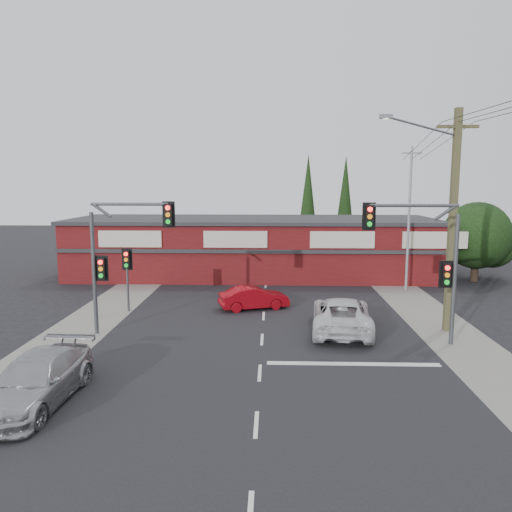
{
  "coord_description": "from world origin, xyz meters",
  "views": [
    {
      "loc": [
        0.43,
        -19.59,
        6.74
      ],
      "look_at": [
        -0.31,
        3.0,
        3.45
      ],
      "focal_mm": 35.0,
      "sensor_mm": 36.0,
      "label": 1
    }
  ],
  "objects_px": {
    "silver_suv": "(36,380)",
    "utility_pole": "(450,214)",
    "white_suv": "(342,314)",
    "shop_building": "(253,246)",
    "red_sedan": "(254,298)"
  },
  "relations": [
    {
      "from": "utility_pole",
      "to": "shop_building",
      "type": "bearing_deg",
      "value": 123.76
    },
    {
      "from": "red_sedan",
      "to": "utility_pole",
      "type": "distance_m",
      "value": 10.8
    },
    {
      "from": "silver_suv",
      "to": "shop_building",
      "type": "relative_size",
      "value": 0.19
    },
    {
      "from": "white_suv",
      "to": "shop_building",
      "type": "distance_m",
      "value": 14.96
    },
    {
      "from": "white_suv",
      "to": "shop_building",
      "type": "bearing_deg",
      "value": -66.21
    },
    {
      "from": "white_suv",
      "to": "silver_suv",
      "type": "relative_size",
      "value": 1.09
    },
    {
      "from": "silver_suv",
      "to": "utility_pole",
      "type": "relative_size",
      "value": 0.51
    },
    {
      "from": "red_sedan",
      "to": "utility_pole",
      "type": "xyz_separation_m",
      "value": [
        8.92,
        -3.77,
        4.78
      ]
    },
    {
      "from": "silver_suv",
      "to": "red_sedan",
      "type": "height_order",
      "value": "silver_suv"
    },
    {
      "from": "white_suv",
      "to": "shop_building",
      "type": "relative_size",
      "value": 0.21
    },
    {
      "from": "shop_building",
      "to": "silver_suv",
      "type": "bearing_deg",
      "value": -104.72
    },
    {
      "from": "silver_suv",
      "to": "red_sedan",
      "type": "distance_m",
      "value": 13.5
    },
    {
      "from": "utility_pole",
      "to": "silver_suv",
      "type": "bearing_deg",
      "value": -151.66
    },
    {
      "from": "silver_suv",
      "to": "utility_pole",
      "type": "xyz_separation_m",
      "value": [
        15.19,
        8.19,
        4.65
      ]
    },
    {
      "from": "white_suv",
      "to": "silver_suv",
      "type": "bearing_deg",
      "value": 43.16
    }
  ]
}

